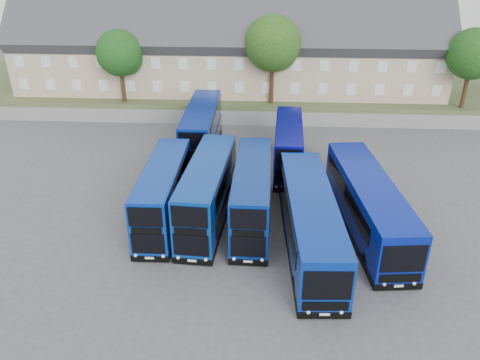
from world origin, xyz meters
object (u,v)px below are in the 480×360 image
at_px(dd_front_left, 164,195).
at_px(tree_east, 474,56).
at_px(coach_east_a, 310,222).
at_px(tree_mid, 274,46).
at_px(tree_west, 121,55).
at_px(dd_front_mid, 208,193).

relative_size(dd_front_left, tree_east, 1.27).
bearing_deg(coach_east_a, dd_front_left, 161.63).
bearing_deg(coach_east_a, tree_mid, 92.35).
xyz_separation_m(dd_front_left, coach_east_a, (9.87, -2.70, -0.20)).
distance_m(tree_mid, tree_east, 20.02).
bearing_deg(coach_east_a, tree_west, 124.85).
bearing_deg(coach_east_a, dd_front_mid, 154.27).
relative_size(coach_east_a, tree_west, 1.77).
bearing_deg(tree_east, tree_mid, 178.57).
relative_size(coach_east_a, tree_mid, 1.48).
bearing_deg(tree_east, tree_west, -180.00).
bearing_deg(tree_mid, dd_front_mid, -102.18).
bearing_deg(tree_west, coach_east_a, -52.08).
distance_m(dd_front_left, coach_east_a, 10.23).
xyz_separation_m(tree_west, tree_mid, (16.00, 0.50, 1.02)).
xyz_separation_m(dd_front_mid, coach_east_a, (6.83, -2.85, -0.32)).
distance_m(dd_front_left, dd_front_mid, 3.05).
distance_m(dd_front_mid, tree_east, 32.48).
height_order(dd_front_left, coach_east_a, dd_front_left).
xyz_separation_m(coach_east_a, tree_west, (-18.27, 23.45, 5.25)).
height_order(dd_front_left, tree_east, tree_east).
xyz_separation_m(dd_front_mid, tree_east, (24.56, 20.60, 5.27)).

